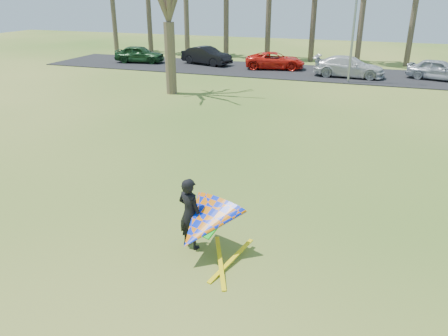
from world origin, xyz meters
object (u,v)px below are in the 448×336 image
(streetlight, at_px, (358,14))
(car_2, at_px, (275,61))
(car_0, at_px, (140,54))
(kite_flyer, at_px, (201,223))
(car_3, at_px, (349,67))
(car_4, at_px, (439,70))
(car_1, at_px, (207,56))

(streetlight, xyz_separation_m, car_2, (-6.17, 3.65, -3.75))
(car_0, xyz_separation_m, kite_flyer, (16.29, -25.78, 0.07))
(car_0, bearing_deg, car_3, -100.99)
(car_4, bearing_deg, car_2, 103.51)
(car_2, xyz_separation_m, car_4, (11.86, -0.71, 0.06))
(car_3, distance_m, car_4, 6.08)
(car_3, distance_m, kite_flyer, 24.89)
(car_4, bearing_deg, streetlight, 134.20)
(car_3, bearing_deg, kite_flyer, 179.15)
(car_2, distance_m, car_3, 6.06)
(car_0, bearing_deg, car_2, -94.69)
(car_2, bearing_deg, car_0, 82.69)
(kite_flyer, bearing_deg, car_2, 99.52)
(car_3, xyz_separation_m, car_4, (6.02, 0.90, -0.02))
(car_3, height_order, car_4, car_3)
(kite_flyer, bearing_deg, car_4, 73.91)
(car_1, xyz_separation_m, kite_flyer, (10.41, -26.72, 0.07))
(streetlight, relative_size, kite_flyer, 3.35)
(car_0, height_order, car_2, car_0)
(car_2, bearing_deg, kite_flyer, 178.92)
(car_0, relative_size, car_1, 0.96)
(car_0, distance_m, car_3, 17.72)
(car_2, relative_size, car_3, 0.94)
(streetlight, bearing_deg, car_2, 149.40)
(car_1, relative_size, car_3, 0.88)
(streetlight, distance_m, car_1, 13.28)
(streetlight, distance_m, car_4, 7.40)
(car_2, xyz_separation_m, car_3, (5.84, -1.61, 0.07))
(car_0, height_order, car_1, car_1)
(streetlight, xyz_separation_m, car_0, (-18.02, 2.97, -3.68))
(car_1, bearing_deg, car_3, -82.35)
(streetlight, xyz_separation_m, car_3, (-0.32, 2.03, -3.68))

